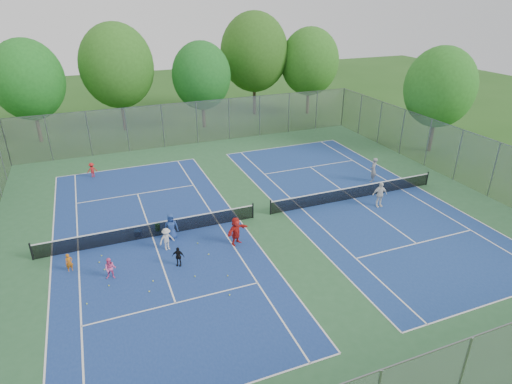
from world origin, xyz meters
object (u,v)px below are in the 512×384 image
instructor (373,170)px  ball_crate (138,233)px  net_right (354,193)px  ball_hopper (157,227)px  net_left (152,231)px

instructor → ball_crate: bearing=-32.7°
net_right → ball_hopper: bearing=177.2°
net_left → ball_crate: size_ratio=33.92×
net_left → instructor: (16.98, 2.04, 0.50)m
ball_hopper → net_right: bearing=-2.8°
net_right → instructor: bearing=34.4°
net_right → ball_crate: net_right is taller
net_right → net_left: bearing=180.0°
net_left → ball_hopper: (0.43, 0.66, -0.21)m
net_left → ball_crate: 0.95m
net_left → instructor: instructor is taller
net_left → instructor: 17.11m
ball_crate → instructor: instructor is taller
net_left → ball_hopper: bearing=56.7°
net_left → ball_crate: bearing=145.9°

